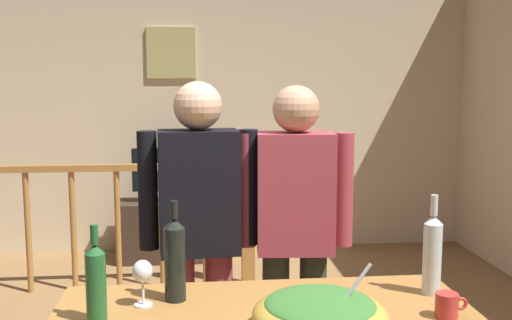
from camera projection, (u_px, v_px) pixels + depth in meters
back_wall at (201, 103)px, 5.61m from camera, size 5.15×0.10×2.78m
framed_picture at (171, 53)px, 5.46m from camera, size 0.45×0.03×0.46m
stair_railing at (124, 212)px, 4.56m from camera, size 2.76×0.10×1.03m
tv_console at (170, 230)px, 5.38m from camera, size 0.90×0.40×0.53m
flat_screen_tv at (168, 170)px, 5.28m from camera, size 0.63×0.12×0.48m
salad_bowl at (320, 313)px, 1.92m from camera, size 0.44×0.44×0.23m
wine_glass at (143, 273)px, 2.15m from camera, size 0.07×0.07×0.17m
wine_bottle_green at (96, 282)px, 2.01m from camera, size 0.07×0.07×0.34m
wine_bottle_clear at (432, 253)px, 2.27m from camera, size 0.07×0.07×0.39m
wine_bottle_dark at (175, 258)px, 2.20m from camera, size 0.08×0.08×0.38m
mug_red at (447, 305)px, 2.06m from camera, size 0.11×0.08×0.09m
person_standing_left at (199, 224)px, 2.79m from camera, size 0.55×0.25×1.61m
person_standing_right at (295, 225)px, 2.84m from camera, size 0.55×0.25×1.59m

